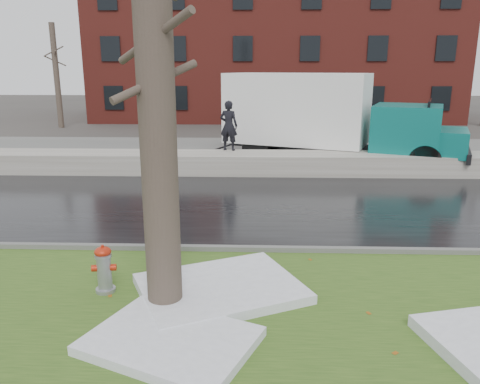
{
  "coord_description": "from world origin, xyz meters",
  "views": [
    {
      "loc": [
        0.73,
        -8.18,
        3.75
      ],
      "look_at": [
        0.37,
        2.2,
        1.0
      ],
      "focal_mm": 35.0,
      "sensor_mm": 36.0,
      "label": 1
    }
  ],
  "objects_px": {
    "tree": "(156,86)",
    "fire_hydrant": "(104,267)",
    "box_truck": "(324,116)",
    "worker": "(229,126)"
  },
  "relations": [
    {
      "from": "tree",
      "to": "box_truck",
      "type": "xyz_separation_m",
      "value": [
        4.15,
        12.15,
        -1.61
      ]
    },
    {
      "from": "fire_hydrant",
      "to": "box_truck",
      "type": "height_order",
      "value": "box_truck"
    },
    {
      "from": "fire_hydrant",
      "to": "box_truck",
      "type": "distance_m",
      "value": 12.88
    },
    {
      "from": "fire_hydrant",
      "to": "tree",
      "type": "distance_m",
      "value": 3.25
    },
    {
      "from": "box_truck",
      "to": "worker",
      "type": "xyz_separation_m",
      "value": [
        -3.74,
        -1.44,
        -0.21
      ]
    },
    {
      "from": "fire_hydrant",
      "to": "worker",
      "type": "height_order",
      "value": "worker"
    },
    {
      "from": "tree",
      "to": "fire_hydrant",
      "type": "bearing_deg",
      "value": 156.76
    },
    {
      "from": "fire_hydrant",
      "to": "tree",
      "type": "relative_size",
      "value": 0.12
    },
    {
      "from": "fire_hydrant",
      "to": "tree",
      "type": "bearing_deg",
      "value": -32.22
    },
    {
      "from": "box_truck",
      "to": "worker",
      "type": "height_order",
      "value": "box_truck"
    }
  ]
}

